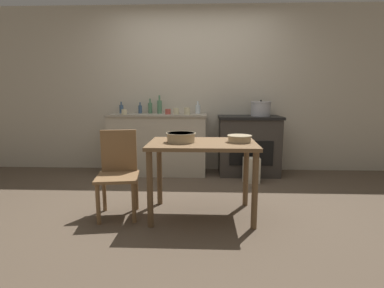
{
  "coord_description": "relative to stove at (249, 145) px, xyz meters",
  "views": [
    {
      "loc": [
        0.15,
        -3.22,
        1.22
      ],
      "look_at": [
        0.0,
        0.47,
        0.59
      ],
      "focal_mm": 28.0,
      "sensor_mm": 36.0,
      "label": 1
    }
  ],
  "objects": [
    {
      "name": "cup_far_right",
      "position": [
        -1.22,
        -0.05,
        0.51
      ],
      "size": [
        0.08,
        0.08,
        0.08
      ],
      "primitive_type": "cylinder",
      "color": "#B74C42",
      "rests_on": "counter_cabinet"
    },
    {
      "name": "bottle_center_left",
      "position": [
        -1.68,
        0.15,
        0.53
      ],
      "size": [
        0.06,
        0.06,
        0.17
      ],
      "color": "#3D5675",
      "rests_on": "counter_cabinet"
    },
    {
      "name": "bottle_mid_left",
      "position": [
        -1.52,
        0.15,
        0.56
      ],
      "size": [
        0.06,
        0.06,
        0.23
      ],
      "color": "#517F5B",
      "rests_on": "counter_cabinet"
    },
    {
      "name": "mixing_bowl_large",
      "position": [
        -0.33,
        -1.61,
        0.34
      ],
      "size": [
        0.24,
        0.24,
        0.07
      ],
      "color": "tan",
      "rests_on": "work_table"
    },
    {
      "name": "wall_back",
      "position": [
        -0.83,
        0.3,
        0.83
      ],
      "size": [
        8.0,
        0.07,
        2.55
      ],
      "color": "beige",
      "rests_on": "ground_plane"
    },
    {
      "name": "cup_mid_right",
      "position": [
        -1.83,
        -0.21,
        0.51
      ],
      "size": [
        0.08,
        0.08,
        0.08
      ],
      "primitive_type": "cylinder",
      "color": "beige",
      "rests_on": "counter_cabinet"
    },
    {
      "name": "work_table",
      "position": [
        -0.69,
        -1.62,
        0.19
      ],
      "size": [
        1.04,
        0.68,
        0.75
      ],
      "color": "brown",
      "rests_on": "ground_plane"
    },
    {
      "name": "cup_right",
      "position": [
        -0.93,
        -0.12,
        0.52
      ],
      "size": [
        0.08,
        0.08,
        0.1
      ],
      "primitive_type": "cylinder",
      "color": "beige",
      "rests_on": "counter_cabinet"
    },
    {
      "name": "chair",
      "position": [
        -1.54,
        -1.62,
        0.01
      ],
      "size": [
        0.46,
        0.46,
        0.85
      ],
      "rotation": [
        0.0,
        0.0,
        0.15
      ],
      "color": "olive",
      "rests_on": "ground_plane"
    },
    {
      "name": "cup_center_right",
      "position": [
        -1.09,
        -0.1,
        0.52
      ],
      "size": [
        0.08,
        0.08,
        0.09
      ],
      "primitive_type": "cylinder",
      "color": "beige",
      "rests_on": "counter_cabinet"
    },
    {
      "name": "bottle_left",
      "position": [
        -1.37,
        0.11,
        0.58
      ],
      "size": [
        0.07,
        0.07,
        0.28
      ],
      "color": "#517F5B",
      "rests_on": "counter_cabinet"
    },
    {
      "name": "stove",
      "position": [
        0.0,
        0.0,
        0.0
      ],
      "size": [
        0.93,
        0.58,
        0.89
      ],
      "color": "#38332D",
      "rests_on": "ground_plane"
    },
    {
      "name": "bottle_center",
      "position": [
        -0.78,
        0.12,
        0.54
      ],
      "size": [
        0.08,
        0.08,
        0.19
      ],
      "color": "silver",
      "rests_on": "counter_cabinet"
    },
    {
      "name": "mixing_bowl_small",
      "position": [
        -0.9,
        -1.63,
        0.36
      ],
      "size": [
        0.29,
        0.29,
        0.09
      ],
      "color": "tan",
      "rests_on": "work_table"
    },
    {
      "name": "counter_cabinet",
      "position": [
        -1.38,
        -0.0,
        0.01
      ],
      "size": [
        1.47,
        0.57,
        0.91
      ],
      "color": "#B2A893",
      "rests_on": "ground_plane"
    },
    {
      "name": "bottle_far_left",
      "position": [
        -1.97,
        0.15,
        0.54
      ],
      "size": [
        0.06,
        0.06,
        0.18
      ],
      "color": "#3D5675",
      "rests_on": "counter_cabinet"
    },
    {
      "name": "ground_plane",
      "position": [
        -0.83,
        -1.28,
        -0.45
      ],
      "size": [
        14.0,
        14.0,
        0.0
      ],
      "primitive_type": "plane",
      "color": "brown"
    },
    {
      "name": "stock_pot",
      "position": [
        0.16,
        -0.01,
        0.55
      ],
      "size": [
        0.3,
        0.3,
        0.24
      ],
      "color": "#A8A8AD",
      "rests_on": "stove"
    },
    {
      "name": "flour_sack",
      "position": [
        -0.02,
        -0.45,
        -0.27
      ],
      "size": [
        0.23,
        0.16,
        0.35
      ],
      "primitive_type": "cube",
      "color": "beige",
      "rests_on": "ground_plane"
    }
  ]
}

